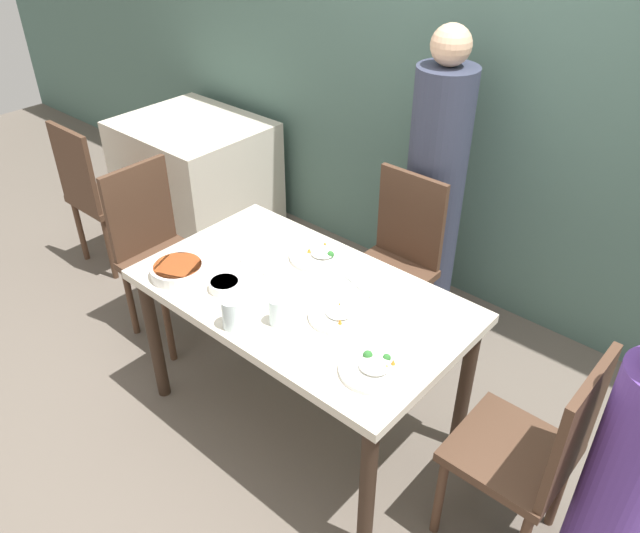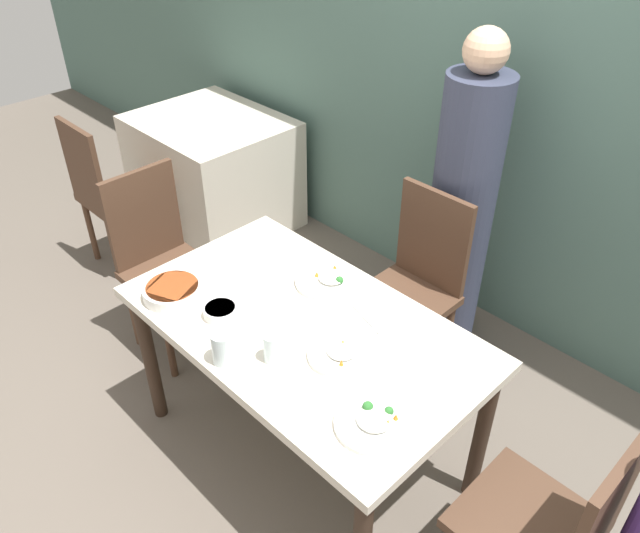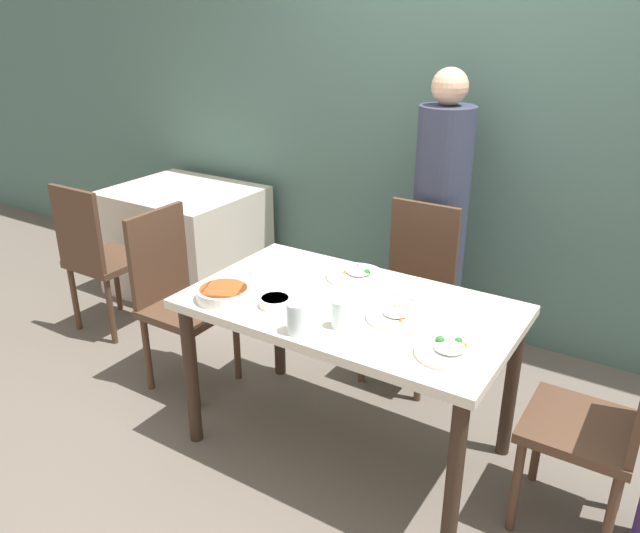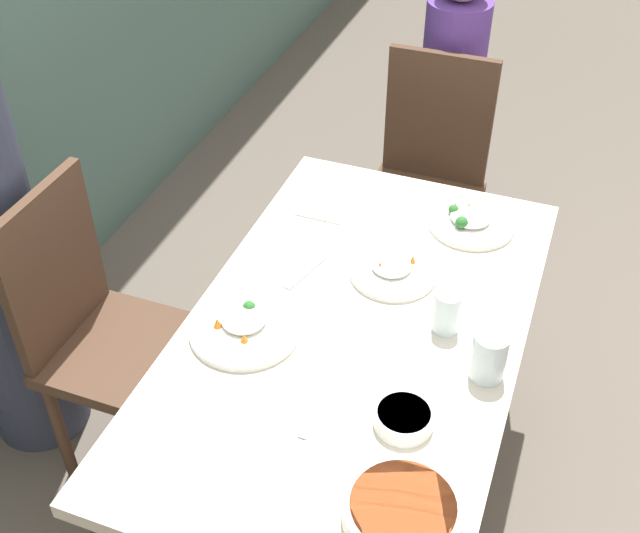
% 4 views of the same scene
% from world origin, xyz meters
% --- Properties ---
extents(ground_plane, '(10.00, 10.00, 0.00)m').
position_xyz_m(ground_plane, '(0.00, 0.00, 0.00)').
color(ground_plane, '#60564C').
extents(dining_table, '(1.37, 0.80, 0.74)m').
position_xyz_m(dining_table, '(0.00, 0.00, 0.65)').
color(dining_table, beige).
rests_on(dining_table, ground_plane).
extents(chair_adult_spot, '(0.40, 0.40, 0.95)m').
position_xyz_m(chair_adult_spot, '(-0.04, 0.74, 0.51)').
color(chair_adult_spot, '#4C3323').
rests_on(chair_adult_spot, ground_plane).
extents(chair_child_spot, '(0.40, 0.40, 0.95)m').
position_xyz_m(chair_child_spot, '(1.03, 0.07, 0.51)').
color(chair_child_spot, '#4C3323').
rests_on(chair_child_spot, ground_plane).
extents(person_child, '(0.23, 0.23, 1.24)m').
position_xyz_m(person_child, '(1.31, 0.07, 0.59)').
color(person_child, '#5B3893').
rests_on(person_child, ground_plane).
extents(bowl_curry, '(0.23, 0.23, 0.05)m').
position_xyz_m(bowl_curry, '(-0.47, -0.26, 0.77)').
color(bowl_curry, white).
rests_on(bowl_curry, dining_table).
extents(plate_rice_adult, '(0.24, 0.24, 0.05)m').
position_xyz_m(plate_rice_adult, '(0.51, -0.18, 0.75)').
color(plate_rice_adult, white).
rests_on(plate_rice_adult, dining_table).
extents(plate_rice_child, '(0.23, 0.23, 0.05)m').
position_xyz_m(plate_rice_child, '(0.22, -0.03, 0.75)').
color(plate_rice_child, white).
rests_on(plate_rice_child, dining_table).
extents(plate_noodles, '(0.27, 0.27, 0.05)m').
position_xyz_m(plate_noodles, '(-0.11, 0.24, 0.75)').
color(plate_noodles, white).
rests_on(plate_noodles, dining_table).
extents(bowl_rice_small, '(0.13, 0.13, 0.04)m').
position_xyz_m(bowl_rice_small, '(-0.25, -0.19, 0.76)').
color(bowl_rice_small, white).
rests_on(bowl_rice_small, dining_table).
extents(glass_water_tall, '(0.08, 0.08, 0.12)m').
position_xyz_m(glass_water_tall, '(-0.04, -0.33, 0.80)').
color(glass_water_tall, silver).
rests_on(glass_water_tall, dining_table).
extents(glass_water_short, '(0.06, 0.06, 0.11)m').
position_xyz_m(glass_water_short, '(0.07, -0.21, 0.80)').
color(glass_water_short, silver).
rests_on(glass_water_short, dining_table).
extents(napkin_folded, '(0.14, 0.14, 0.01)m').
position_xyz_m(napkin_folded, '(0.45, 0.24, 0.74)').
color(napkin_folded, white).
rests_on(napkin_folded, dining_table).
extents(fork_steel, '(0.18, 0.07, 0.01)m').
position_xyz_m(fork_steel, '(0.16, 0.18, 0.74)').
color(fork_steel, silver).
rests_on(fork_steel, dining_table).
extents(spoon_steel, '(0.18, 0.02, 0.01)m').
position_xyz_m(spoon_steel, '(-0.27, -0.01, 0.74)').
color(spoon_steel, silver).
rests_on(spoon_steel, dining_table).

